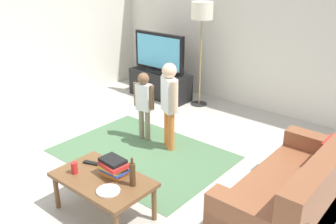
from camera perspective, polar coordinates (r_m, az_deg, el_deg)
ground at (r=4.49m, az=-5.00°, el=-9.96°), size 7.80×7.80×0.00m
wall_back at (r=6.35m, az=14.37°, el=12.23°), size 6.00×0.12×2.70m
area_rug at (r=4.97m, az=-3.98°, el=-6.45°), size 2.20×1.60×0.01m
tv_stand at (r=6.92m, az=-1.24°, el=4.26°), size 1.20×0.44×0.50m
tv at (r=6.74m, az=-1.40°, el=9.10°), size 1.10×0.28×0.71m
couch at (r=3.84m, az=19.52°, el=-12.31°), size 0.80×1.80×0.86m
floor_lamp at (r=6.27m, az=5.26°, el=14.48°), size 0.36×0.36×1.78m
child_near_tv at (r=5.15m, az=-3.74°, el=1.85°), size 0.33×0.16×0.99m
child_center at (r=4.82m, az=0.20°, el=2.08°), size 0.36×0.25×1.20m
coffee_table at (r=3.75m, az=-10.02°, el=-10.60°), size 1.00×0.60×0.42m
book_stack at (r=3.71m, az=-8.31°, el=-8.36°), size 0.29×0.24×0.18m
bottle at (r=3.51m, az=-5.51°, el=-9.53°), size 0.06×0.06×0.29m
tv_remote at (r=3.98m, az=-11.82°, el=-7.71°), size 0.18×0.10×0.02m
soda_can at (r=3.83m, az=-14.26°, el=-8.36°), size 0.07×0.07×0.12m
plate at (r=3.51m, az=-9.21°, el=-11.93°), size 0.22×0.22×0.02m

